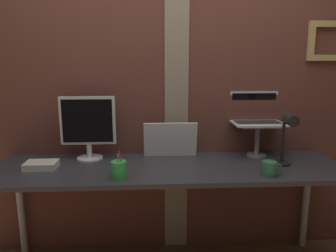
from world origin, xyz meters
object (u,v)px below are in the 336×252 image
Objects in this scene: monitor at (88,124)px; laptop at (256,115)px; desk_lamp at (287,134)px; pen_cup at (119,170)px; whiteboard_panel at (170,140)px; coffee_mug at (269,169)px.

laptop is (1.20, 0.06, 0.04)m from monitor.
pen_cup is (-1.06, -0.16, -0.16)m from desk_lamp.
desk_lamp reaches higher than pen_cup.
desk_lamp is (0.11, -0.31, -0.08)m from laptop.
laptop is at bearing 3.85° from whiteboard_panel.
pen_cup is at bearing -153.97° from laptop.
monitor is 1.16× the size of whiteboard_panel.
laptop is at bearing 83.09° from coffee_mug.
monitor is at bearing 169.41° from desk_lamp.
whiteboard_panel is (-0.63, -0.04, -0.17)m from laptop.
desk_lamp is 1.09m from pen_cup.
desk_lamp is at bearing 44.25° from coffee_mug.
pen_cup is at bearing -171.53° from desk_lamp.
pen_cup reaches higher than coffee_mug.
desk_lamp reaches higher than coffee_mug.
coffee_mug is at bearing -96.91° from laptop.
whiteboard_panel is at bearing -176.15° from laptop.
desk_lamp is at bearing 8.47° from pen_cup.
laptop is at bearing 108.87° from desk_lamp.
desk_lamp is (1.31, -0.24, -0.03)m from monitor.
laptop is 1.01× the size of desk_lamp.
pen_cup is at bearing -127.74° from whiteboard_panel.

